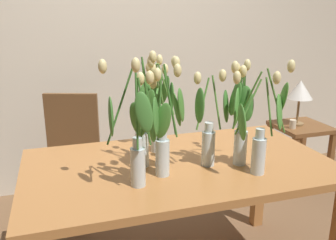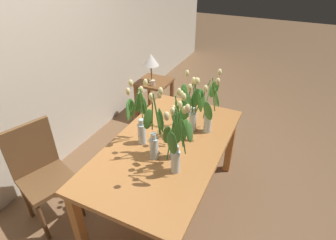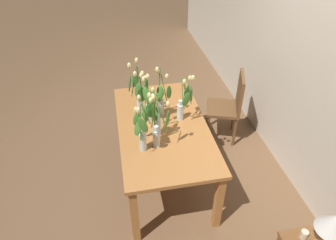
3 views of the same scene
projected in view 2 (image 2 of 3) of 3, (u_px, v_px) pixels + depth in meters
The scene contains 14 objects.
ground_plane at pixel (167, 204), 2.66m from camera, with size 18.00×18.00×0.00m, color brown.
room_wall_rear at pixel (22, 49), 2.47m from camera, with size 9.00×0.10×2.70m, color beige.
dining_table at pixel (167, 153), 2.31m from camera, with size 1.60×0.90×0.74m.
tulip_vase_0 at pixel (193, 109), 2.33m from camera, with size 0.18×0.26×0.53m.
tulip_vase_1 at pixel (183, 121), 2.24m from camera, with size 0.21×0.13×0.50m.
tulip_vase_2 at pixel (155, 134), 2.03m from camera, with size 0.15×0.19×0.59m.
tulip_vase_3 at pixel (209, 109), 2.30m from camera, with size 0.29×0.20×0.55m.
tulip_vase_4 at pixel (177, 146), 1.86m from camera, with size 0.26×0.23×0.59m.
tulip_vase_5 at pixel (177, 134), 2.00m from camera, with size 0.21×0.18×0.57m.
tulip_vase_6 at pixel (139, 118), 2.19m from camera, with size 0.23×0.17×0.54m.
dining_chair at pixel (41, 169), 2.32m from camera, with size 0.51×0.51×0.93m.
side_table at pixel (154, 88), 3.87m from camera, with size 0.44×0.44×0.55m.
table_lamp at pixel (151, 60), 3.62m from camera, with size 0.22×0.22×0.40m.
pillar_candle at pixel (153, 83), 3.66m from camera, with size 0.06×0.06×0.07m, color beige.
Camera 2 is at (-1.63, -0.78, 2.12)m, focal length 29.04 mm.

